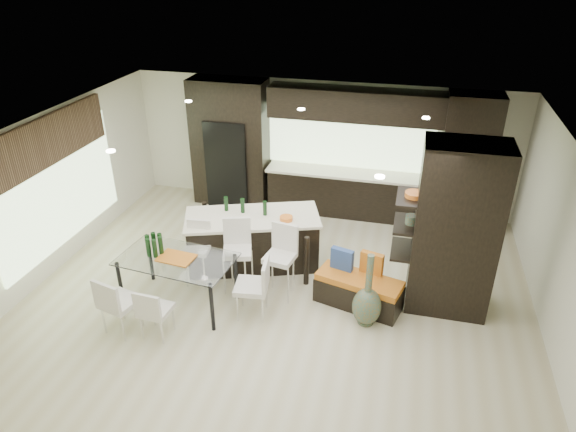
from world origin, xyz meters
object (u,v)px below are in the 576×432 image
(stool_mid, at_px, (238,264))
(chair_end, at_px, (252,290))
(stool_left, at_px, (198,260))
(floor_vase, at_px, (368,290))
(chair_far, at_px, (121,306))
(stool_right, at_px, (280,270))
(bench, at_px, (358,291))
(kitchen_island, at_px, (253,240))
(chair_near, at_px, (156,313))
(dining_table, at_px, (179,281))

(stool_mid, distance_m, chair_end, 0.70)
(stool_left, xyz_separation_m, floor_vase, (2.84, -0.37, 0.15))
(stool_mid, bearing_deg, chair_end, -71.27)
(stool_mid, distance_m, chair_far, 1.91)
(chair_far, bearing_deg, stool_right, 48.38)
(chair_far, bearing_deg, bench, 37.74)
(chair_far, bearing_deg, stool_left, 80.22)
(kitchen_island, relative_size, chair_end, 2.55)
(bench, relative_size, chair_end, 1.50)
(bench, height_order, chair_end, chair_end)
(bench, bearing_deg, chair_far, -141.20)
(kitchen_island, distance_m, chair_end, 1.44)
(kitchen_island, height_order, bench, kitchen_island)
(bench, xyz_separation_m, chair_near, (-2.75, -1.40, 0.13))
(dining_table, xyz_separation_m, chair_end, (1.19, -0.00, 0.03))
(chair_end, bearing_deg, stool_right, -34.99)
(stool_left, xyz_separation_m, chair_end, (1.11, -0.59, -0.00))
(chair_near, height_order, chair_far, chair_far)
(kitchen_island, xyz_separation_m, floor_vase, (2.13, -1.16, 0.12))
(stool_left, xyz_separation_m, stool_mid, (0.70, -0.02, 0.05))
(kitchen_island, distance_m, stool_mid, 0.81)
(floor_vase, bearing_deg, bench, 112.67)
(stool_right, relative_size, chair_near, 1.29)
(stool_left, xyz_separation_m, stool_right, (1.41, -0.02, 0.05))
(kitchen_island, xyz_separation_m, dining_table, (-0.78, -1.38, -0.06))
(stool_right, distance_m, bench, 1.28)
(stool_left, distance_m, stool_right, 1.41)
(kitchen_island, distance_m, dining_table, 1.59)
(kitchen_island, bearing_deg, stool_right, -68.82)
(kitchen_island, height_order, dining_table, kitchen_island)
(chair_near, bearing_deg, chair_end, 37.17)
(floor_vase, relative_size, chair_far, 1.36)
(bench, xyz_separation_m, chair_far, (-3.29, -1.43, 0.18))
(kitchen_island, relative_size, bench, 1.71)
(bench, bearing_deg, dining_table, -151.91)
(kitchen_island, xyz_separation_m, stool_mid, (0.00, -0.81, 0.02))
(dining_table, relative_size, chair_end, 1.94)
(kitchen_island, xyz_separation_m, stool_left, (-0.70, -0.79, -0.03))
(stool_left, height_order, bench, stool_left)
(bench, bearing_deg, stool_left, -164.04)
(kitchen_island, height_order, stool_mid, stool_mid)
(bench, height_order, chair_far, chair_far)
(stool_left, relative_size, chair_near, 1.16)
(stool_mid, bearing_deg, stool_right, -16.88)
(stool_right, bearing_deg, kitchen_island, 140.54)
(dining_table, xyz_separation_m, chair_near, (0.00, -0.78, -0.03))
(bench, distance_m, chair_near, 3.09)
(chair_near, bearing_deg, stool_left, 90.72)
(stool_right, height_order, floor_vase, floor_vase)
(chair_end, bearing_deg, stool_left, 54.22)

